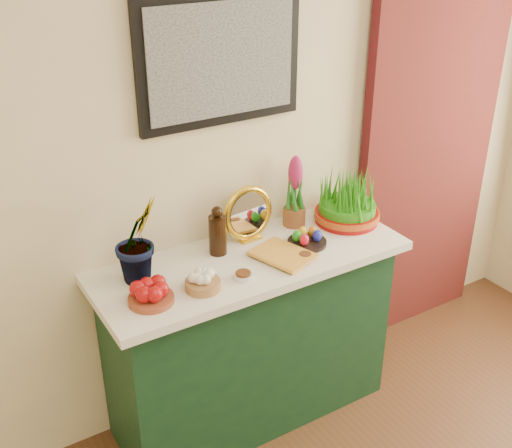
{
  "coord_description": "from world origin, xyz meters",
  "views": [
    {
      "loc": [
        -1.22,
        -0.07,
        2.3
      ],
      "look_at": [
        0.02,
        1.95,
        1.07
      ],
      "focal_mm": 45.0,
      "sensor_mm": 36.0,
      "label": 1
    }
  ],
  "objects_px": {
    "sideboard": "(250,342)",
    "mirror": "(248,214)",
    "book": "(269,263)",
    "wheatgrass_sabzeh": "(348,200)",
    "hyacinth_green": "(137,227)"
  },
  "relations": [
    {
      "from": "mirror",
      "to": "book",
      "type": "bearing_deg",
      "value": -101.69
    },
    {
      "from": "hyacinth_green",
      "to": "mirror",
      "type": "relative_size",
      "value": 1.82
    },
    {
      "from": "sideboard",
      "to": "mirror",
      "type": "relative_size",
      "value": 4.94
    },
    {
      "from": "sideboard",
      "to": "book",
      "type": "xyz_separation_m",
      "value": [
        0.02,
        -0.12,
        0.48
      ]
    },
    {
      "from": "hyacinth_green",
      "to": "wheatgrass_sabzeh",
      "type": "xyz_separation_m",
      "value": [
        1.04,
        -0.03,
        -0.13
      ]
    },
    {
      "from": "sideboard",
      "to": "wheatgrass_sabzeh",
      "type": "bearing_deg",
      "value": 4.59
    },
    {
      "from": "wheatgrass_sabzeh",
      "to": "book",
      "type": "bearing_deg",
      "value": -163.58
    },
    {
      "from": "sideboard",
      "to": "book",
      "type": "distance_m",
      "value": 0.5
    },
    {
      "from": "mirror",
      "to": "book",
      "type": "distance_m",
      "value": 0.28
    },
    {
      "from": "mirror",
      "to": "wheatgrass_sabzeh",
      "type": "xyz_separation_m",
      "value": [
        0.49,
        -0.09,
        -0.01
      ]
    },
    {
      "from": "book",
      "to": "wheatgrass_sabzeh",
      "type": "bearing_deg",
      "value": -1.25
    },
    {
      "from": "wheatgrass_sabzeh",
      "to": "sideboard",
      "type": "bearing_deg",
      "value": -175.41
    },
    {
      "from": "hyacinth_green",
      "to": "book",
      "type": "relative_size",
      "value": 1.91
    },
    {
      "from": "book",
      "to": "mirror",
      "type": "bearing_deg",
      "value": 60.65
    },
    {
      "from": "hyacinth_green",
      "to": "mirror",
      "type": "height_order",
      "value": "hyacinth_green"
    }
  ]
}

